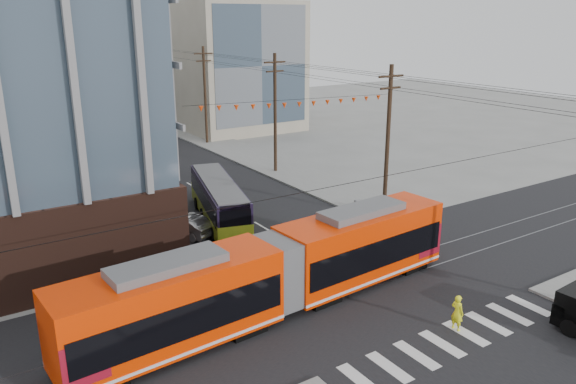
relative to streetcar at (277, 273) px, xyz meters
name	(u,v)px	position (x,y,z in m)	size (l,w,h in m)	color
ground	(407,311)	(5.42, -3.59, -2.07)	(160.00, 160.00, 0.00)	slate
bg_bldg_ne_near	(234,66)	(21.42, 44.41, 5.93)	(14.00, 14.00, 16.00)	gray
bg_bldg_ne_far	(186,63)	(23.42, 64.41, 4.93)	(16.00, 16.00, 14.00)	#8C99A5
utility_pole_far	(157,84)	(13.92, 52.41, 3.43)	(0.30, 0.30, 11.00)	black
streetcar	(277,273)	(0.00, 0.00, 0.00)	(21.45, 3.02, 4.13)	#EB2C00
city_bus	(219,201)	(3.46, 13.29, -0.54)	(2.34, 10.80, 3.06)	black
parked_car_silver	(184,225)	(0.24, 12.04, -1.34)	(1.54, 4.43, 1.46)	#B4B5B7
parked_car_white	(172,217)	(0.20, 14.19, -1.38)	(1.92, 4.73, 1.37)	#BEB9B9
parked_car_grey	(145,200)	(0.03, 19.08, -1.43)	(2.10, 4.56, 1.27)	slate
pedestrian	(457,313)	(6.10, -6.08, -1.18)	(0.65, 0.42, 1.77)	#FEFF1D
jersey_barrier	(374,210)	(13.72, 8.24, -1.71)	(0.81, 3.62, 0.72)	gray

